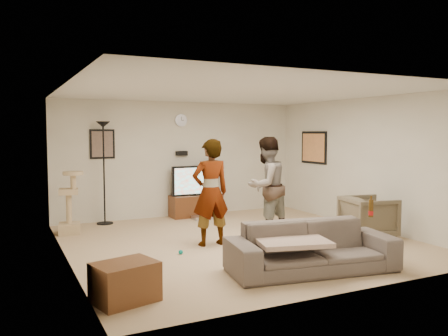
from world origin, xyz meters
name	(u,v)px	position (x,y,z in m)	size (l,w,h in m)	color
floor	(239,242)	(0.00, 0.00, -0.01)	(5.50, 5.50, 0.02)	tan
ceiling	(239,91)	(0.00, 0.00, 2.51)	(5.50, 5.50, 0.02)	silver
wall_back	(181,159)	(0.00, 2.75, 1.25)	(5.50, 0.04, 2.50)	beige
wall_front	(352,184)	(0.00, -2.75, 1.25)	(5.50, 0.04, 2.50)	beige
wall_left	(66,174)	(-2.75, 0.00, 1.25)	(0.04, 5.50, 2.50)	beige
wall_right	(365,163)	(2.75, 0.00, 1.25)	(0.04, 5.50, 2.50)	beige
wall_clock	(181,120)	(0.00, 2.72, 2.10)	(0.26, 0.26, 0.04)	silver
wall_speaker	(182,153)	(0.00, 2.69, 1.38)	(0.25, 0.10, 0.10)	black
picture_back	(102,144)	(-1.70, 2.73, 1.60)	(0.42, 0.03, 0.52)	#705A51
picture_right	(314,148)	(2.73, 1.60, 1.50)	(0.03, 0.78, 0.62)	tan
tv_stand	(196,206)	(0.25, 2.50, 0.23)	(1.12, 0.45, 0.47)	#4B2713
console_box	(202,218)	(0.24, 2.11, 0.04)	(0.40, 0.30, 0.07)	silver
tv	(196,180)	(0.25, 2.50, 0.79)	(1.08, 0.08, 0.64)	black
tv_screen	(196,181)	(0.25, 2.46, 0.79)	(1.00, 0.01, 0.57)	#47CCC6
floor_lamp	(104,173)	(-1.72, 2.51, 1.03)	(0.32, 0.32, 2.05)	black
cat_tree	(69,203)	(-2.49, 1.86, 0.57)	(0.36, 0.36, 1.14)	tan
person_left	(211,192)	(-0.53, -0.02, 0.87)	(0.63, 0.41, 1.73)	#959596
person_right	(266,186)	(0.70, 0.28, 0.88)	(0.85, 0.67, 1.76)	#414AA3
sofa	(312,247)	(0.09, -1.90, 0.32)	(2.21, 0.86, 0.65)	#5A4F49
throw_blanket	(292,241)	(-0.23, -1.90, 0.44)	(0.90, 0.70, 0.06)	beige
beer_bottle	(371,208)	(1.10, -1.90, 0.77)	(0.06, 0.06, 0.25)	#4D300B
armchair	(368,217)	(2.16, -0.74, 0.37)	(0.78, 0.80, 0.73)	brown
side_table	(125,282)	(-2.40, -1.92, 0.22)	(0.65, 0.49, 0.43)	brown
toy_ball	(181,252)	(-1.17, -0.35, 0.03)	(0.07, 0.07, 0.07)	#07897E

